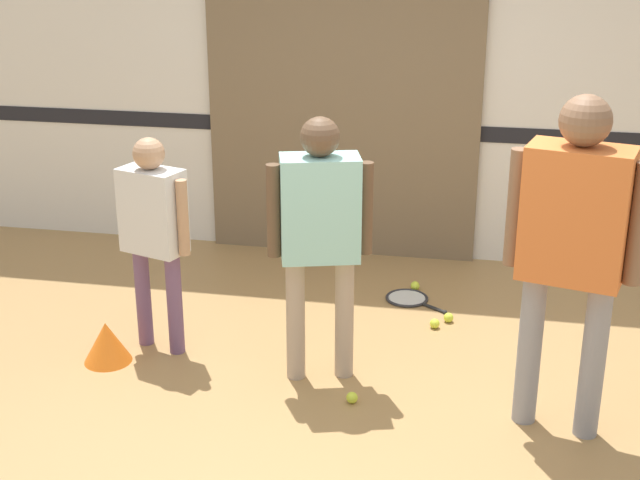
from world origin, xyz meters
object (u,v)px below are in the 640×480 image
at_px(person_student_left, 153,222).
at_px(training_cone, 107,342).
at_px(tennis_ball_near_instructor, 352,398).
at_px(tennis_ball_stray_left, 435,324).
at_px(tennis_ball_stray_right, 448,318).
at_px(tennis_ball_by_spare_racket, 415,286).
at_px(racket_spare_on_floor, 409,299).
at_px(person_student_right, 574,232).
at_px(person_instructor, 320,222).

height_order(person_student_left, training_cone, person_student_left).
relative_size(person_student_left, tennis_ball_near_instructor, 20.80).
relative_size(tennis_ball_stray_left, tennis_ball_stray_right, 1.00).
height_order(person_student_left, tennis_ball_near_instructor, person_student_left).
bearing_deg(tennis_ball_by_spare_racket, training_cone, -140.42).
relative_size(racket_spare_on_floor, tennis_ball_stray_right, 7.80).
relative_size(person_student_right, tennis_ball_stray_right, 27.45).
relative_size(person_student_left, tennis_ball_by_spare_racket, 20.80).
relative_size(tennis_ball_by_spare_racket, training_cone, 0.22).
xyz_separation_m(racket_spare_on_floor, tennis_ball_by_spare_racket, (0.03, 0.19, 0.02)).
bearing_deg(training_cone, tennis_ball_by_spare_racket, 39.58).
distance_m(racket_spare_on_floor, tennis_ball_by_spare_racket, 0.19).
distance_m(tennis_ball_near_instructor, tennis_ball_stray_left, 1.13).
height_order(racket_spare_on_floor, training_cone, training_cone).
height_order(tennis_ball_near_instructor, tennis_ball_by_spare_racket, same).
height_order(person_instructor, tennis_ball_by_spare_racket, person_instructor).
bearing_deg(tennis_ball_by_spare_racket, person_student_right, -61.95).
height_order(tennis_ball_stray_left, tennis_ball_stray_right, same).
bearing_deg(tennis_ball_stray_right, tennis_ball_by_spare_racket, 118.51).
bearing_deg(person_instructor, tennis_ball_stray_left, 35.06).
bearing_deg(training_cone, tennis_ball_stray_left, 23.47).
xyz_separation_m(person_instructor, tennis_ball_by_spare_racket, (0.44, 1.39, -0.94)).
distance_m(racket_spare_on_floor, tennis_ball_near_instructor, 1.49).
bearing_deg(person_instructor, tennis_ball_near_instructor, -65.25).
height_order(racket_spare_on_floor, tennis_ball_stray_right, tennis_ball_stray_right).
relative_size(tennis_ball_near_instructor, training_cone, 0.22).
distance_m(person_student_right, tennis_ball_by_spare_racket, 2.21).
relative_size(person_instructor, tennis_ball_stray_left, 23.92).
xyz_separation_m(tennis_ball_near_instructor, tennis_ball_stray_left, (0.39, 1.05, 0.00)).
height_order(person_instructor, tennis_ball_stray_left, person_instructor).
bearing_deg(person_student_right, training_cone, 9.37).
height_order(tennis_ball_near_instructor, tennis_ball_stray_left, same).
height_order(person_instructor, tennis_ball_near_instructor, person_instructor).
relative_size(person_student_right, tennis_ball_near_instructor, 27.45).
distance_m(person_student_left, tennis_ball_stray_left, 1.98).
bearing_deg(training_cone, person_student_left, 42.93).
bearing_deg(racket_spare_on_floor, tennis_ball_stray_left, -28.77).
xyz_separation_m(person_student_left, person_student_right, (2.41, -0.48, 0.27)).
relative_size(person_student_right, racket_spare_on_floor, 3.52).
bearing_deg(person_student_right, tennis_ball_near_instructor, 12.78).
relative_size(racket_spare_on_floor, tennis_ball_near_instructor, 7.80).
bearing_deg(person_student_left, tennis_ball_stray_left, 37.78).
relative_size(person_student_left, tennis_ball_stray_right, 20.80).
distance_m(tennis_ball_near_instructor, training_cone, 1.58).
bearing_deg(tennis_ball_stray_left, training_cone, -156.53).
bearing_deg(tennis_ball_by_spare_racket, person_student_left, -141.04).
xyz_separation_m(racket_spare_on_floor, tennis_ball_stray_right, (0.30, -0.31, 0.02)).
xyz_separation_m(person_student_left, tennis_ball_near_instructor, (1.30, -0.45, -0.82)).
height_order(person_student_right, tennis_ball_by_spare_racket, person_student_right).
height_order(person_student_left, person_student_right, person_student_right).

